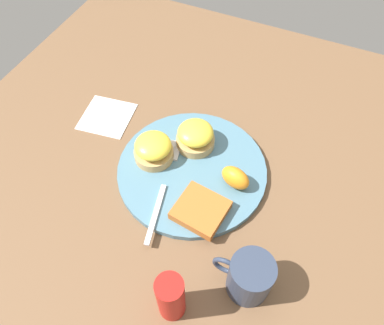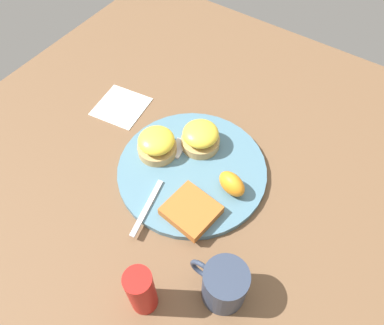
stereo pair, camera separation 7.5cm
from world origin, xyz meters
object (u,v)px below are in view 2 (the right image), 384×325
Objects in this scene: fork at (163,177)px; condiment_bottle at (141,291)px; cup at (224,285)px; sandwich_benedict_right at (157,144)px; hashbrown_patty at (191,211)px; sandwich_benedict_left at (201,137)px; orange_wedge at (231,185)px.

fork is 2.06× the size of condiment_bottle.
cup is at bearing 150.18° from fork.
condiment_bottle reaches higher than sandwich_benedict_right.
sandwich_benedict_right is 0.70× the size of condiment_bottle.
hashbrown_patty is at bearing -81.85° from condiment_bottle.
hashbrown_patty is at bearing 117.26° from sandwich_benedict_left.
cup is 0.88× the size of condiment_bottle.
sandwich_benedict_left is 0.70× the size of condiment_bottle.
sandwich_benedict_left is 0.13m from orange_wedge.
cup is (-0.20, 0.24, 0.00)m from sandwich_benedict_left.
cup is at bearing 117.11° from orange_wedge.
sandwich_benedict_left is 0.12m from fork.
sandwich_benedict_left is at bearing -62.74° from hashbrown_patty.
sandwich_benedict_left is at bearing -72.61° from condiment_bottle.
orange_wedge is at bearing -179.38° from sandwich_benedict_right.
hashbrown_patty is (-0.08, 0.15, -0.02)m from sandwich_benedict_left.
cup reaches higher than hashbrown_patty.
sandwich_benedict_left is at bearing -29.75° from orange_wedge.
orange_wedge is 0.52× the size of condiment_bottle.
sandwich_benedict_left is 0.34× the size of fork.
cup is (-0.12, 0.09, 0.02)m from hashbrown_patty.
hashbrown_patty is at bearing 66.49° from orange_wedge.
fork is (-0.05, 0.05, -0.02)m from sandwich_benedict_right.
hashbrown_patty is at bearing 159.68° from fork.
sandwich_benedict_right is at bearing -29.96° from hashbrown_patty.
sandwich_benedict_right is 0.07m from fork.
fork is at bearing -20.32° from hashbrown_patty.
sandwich_benedict_left reaches higher than fork.
fork is (0.02, 0.11, -0.02)m from sandwich_benedict_left.
fork is 0.24m from condiment_bottle.
sandwich_benedict_left is 0.34m from condiment_bottle.
hashbrown_patty is at bearing 150.04° from sandwich_benedict_right.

